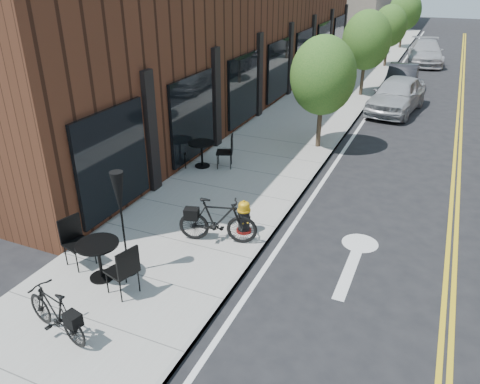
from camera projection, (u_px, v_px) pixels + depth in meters
The scene contains 16 objects.
ground at pixel (224, 304), 9.08m from camera, with size 120.00×120.00×0.00m, color black.
sidewalk_near at pixel (289, 134), 18.00m from camera, with size 4.00×70.00×0.12m, color #9E9B93.
building_near at pixel (227, 24), 21.42m from camera, with size 5.00×28.00×7.00m, color #4A2717.
tree_near_a at pixel (323, 76), 15.56m from camera, with size 2.20×2.20×3.81m.
tree_near_b at pixel (367, 40), 22.09m from camera, with size 2.30×2.30×3.98m.
tree_near_c at pixel (390, 26), 28.75m from camera, with size 2.10×2.10×3.67m.
tree_near_d at pixel (405, 11), 35.22m from camera, with size 2.40×2.40×4.11m.
fire_hydrant at pixel (244, 217), 11.15m from camera, with size 0.45×0.45×0.84m.
bicycle_left at pixel (55, 312), 7.98m from camera, with size 0.45×1.58×0.95m, color black.
bicycle_right at pixel (218, 221), 10.68m from camera, with size 0.52×1.83×1.10m, color black.
bistro_set_b at pixel (99, 255), 9.42m from camera, with size 2.04×1.07×1.08m.
bistro_set_c at pixel (202, 151), 14.75m from camera, with size 1.97×1.15×1.04m.
patio_umbrella at pixel (120, 202), 9.11m from camera, with size 0.37×0.37×2.29m.
parked_car_a at pixel (397, 95), 20.63m from camera, with size 1.81×4.51×1.54m, color #A5A8AD.
parked_car_b at pixel (402, 78), 24.02m from camera, with size 1.41×4.05×1.33m, color black.
parked_car_c at pixel (425, 52), 30.68m from camera, with size 2.09×5.14×1.49m, color #B1B1B6.
Camera 1 is at (3.20, -6.47, 5.94)m, focal length 35.00 mm.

